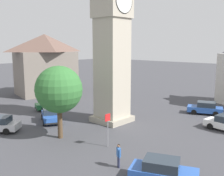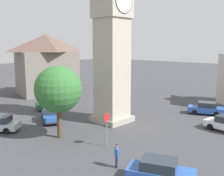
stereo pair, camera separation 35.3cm
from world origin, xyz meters
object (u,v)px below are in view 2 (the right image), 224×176
object	(u,v)px
car_blue_kerb	(161,171)
road_sign	(107,125)
pedestrian	(117,154)
clock_tower	(112,11)
car_green_alley	(206,108)
car_red_corner	(53,104)
building_shop_left	(47,64)
tree	(58,90)
car_white_side	(51,115)

from	to	relation	value
car_blue_kerb	road_sign	bearing A→B (deg)	73.72
road_sign	pedestrian	bearing A→B (deg)	-125.01
road_sign	clock_tower	bearing A→B (deg)	40.04
car_green_alley	road_sign	distance (m)	15.73
car_green_alley	car_red_corner	bearing A→B (deg)	126.00
car_blue_kerb	building_shop_left	size ratio (longest dim) A/B	0.41
clock_tower	car_red_corner	size ratio (longest dim) A/B	4.56
clock_tower	car_blue_kerb	xyz separation A→B (m)	(-7.53, -11.22, -11.10)
car_green_alley	tree	distance (m)	18.50
car_red_corner	car_white_side	size ratio (longest dim) A/B	1.01
car_white_side	tree	distance (m)	6.66
car_red_corner	pedestrian	world-z (taller)	pedestrian
car_blue_kerb	car_green_alley	world-z (taller)	same
car_red_corner	car_green_alley	bearing A→B (deg)	-54.00
building_shop_left	pedestrian	bearing A→B (deg)	-114.05
clock_tower	pedestrian	size ratio (longest dim) A/B	12.02
car_white_side	building_shop_left	distance (m)	17.94
car_blue_kerb	road_sign	xyz separation A→B (m)	(1.89, 6.49, 1.14)
tree	building_shop_left	size ratio (longest dim) A/B	0.60
clock_tower	car_blue_kerb	bearing A→B (deg)	-123.86
tree	building_shop_left	distance (m)	22.90
clock_tower	car_red_corner	xyz separation A→B (m)	(-1.43, 9.38, -11.10)
car_red_corner	car_white_side	distance (m)	5.57
pedestrian	tree	size ratio (longest dim) A/B	0.26
tree	clock_tower	bearing A→B (deg)	1.06
car_green_alley	pedestrian	distance (m)	17.87
car_white_side	tree	size ratio (longest dim) A/B	0.67
car_red_corner	pedestrian	size ratio (longest dim) A/B	2.64
car_green_alley	building_shop_left	bearing A→B (deg)	102.01
pedestrian	building_shop_left	xyz separation A→B (m)	(12.28, 27.52, 4.20)
car_white_side	pedestrian	distance (m)	13.13
clock_tower	building_shop_left	xyz separation A→B (m)	(4.45, 19.65, -6.66)
car_blue_kerb	car_white_side	xyz separation A→B (m)	(2.81, 16.10, 0.00)
car_blue_kerb	pedestrian	bearing A→B (deg)	95.17
car_blue_kerb	pedestrian	distance (m)	3.37
car_red_corner	road_sign	xyz separation A→B (m)	(-4.21, -14.12, 1.14)
car_blue_kerb	car_red_corner	distance (m)	21.49
car_green_alley	car_white_side	bearing A→B (deg)	142.69
building_shop_left	road_sign	bearing A→B (deg)	-112.48
car_green_alley	building_shop_left	size ratio (longest dim) A/B	0.41
car_green_alley	building_shop_left	distance (m)	26.91
car_red_corner	road_sign	distance (m)	14.78
pedestrian	building_shop_left	distance (m)	30.43
car_white_side	road_sign	distance (m)	9.73
car_blue_kerb	car_green_alley	size ratio (longest dim) A/B	1.00
car_blue_kerb	road_sign	world-z (taller)	road_sign
car_white_side	building_shop_left	size ratio (longest dim) A/B	0.40
car_blue_kerb	building_shop_left	world-z (taller)	building_shop_left
car_green_alley	tree	xyz separation A→B (m)	(-17.04, 6.18, 3.69)
car_green_alley	pedestrian	size ratio (longest dim) A/B	2.64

